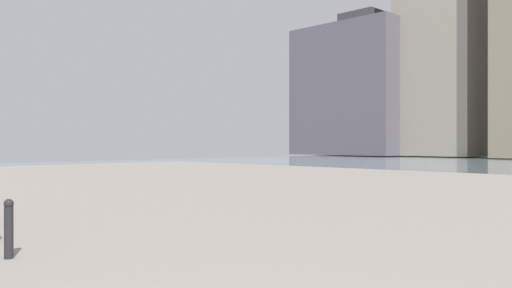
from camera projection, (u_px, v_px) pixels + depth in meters
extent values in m
cube|color=#9E9384|center=(450.00, 5.00, 68.26)|extent=(10.06, 12.27, 39.82)
cube|color=#5B5660|center=(364.00, 92.00, 75.30)|extent=(16.20, 14.68, 18.10)
cube|color=#403C43|center=(364.00, 22.00, 75.28)|extent=(5.83, 5.28, 2.40)
cylinder|color=#232328|center=(9.00, 233.00, 7.09)|extent=(0.12, 0.12, 0.71)
sphere|color=#232328|center=(9.00, 204.00, 7.09)|extent=(0.13, 0.13, 0.13)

